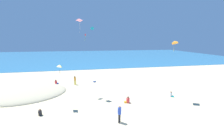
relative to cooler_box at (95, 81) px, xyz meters
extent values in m
plane|color=#C6B58C|center=(2.35, -1.96, -0.13)|extent=(120.00, 120.00, 0.00)
cube|color=teal|center=(2.35, 40.44, -0.11)|extent=(120.00, 60.00, 0.05)
ellipsoid|color=tan|center=(-10.22, -3.46, -0.13)|extent=(11.48, 8.03, 1.64)
cube|color=#2D56B7|center=(0.00, 0.00, -0.02)|extent=(0.51, 0.49, 0.23)
cube|color=white|center=(0.00, 0.00, 0.11)|extent=(0.52, 0.51, 0.04)
cylinder|color=black|center=(-5.99, -9.90, 0.13)|extent=(0.45, 0.45, 0.52)
sphere|color=#A87A5B|center=(-5.99, -9.90, 0.48)|extent=(0.21, 0.21, 0.21)
cube|color=yellow|center=(-6.07, -9.71, -0.06)|extent=(0.39, 0.45, 0.15)
cylinder|color=white|center=(9.91, -8.13, 0.13)|extent=(0.49, 0.49, 0.53)
sphere|color=#846047|center=(9.91, -8.13, 0.49)|extent=(0.21, 0.21, 0.21)
cube|color=#19ADB2|center=(10.07, -8.27, -0.06)|extent=(0.47, 0.46, 0.15)
cylinder|color=yellow|center=(-3.44, -0.85, 0.25)|extent=(0.14, 0.14, 0.78)
cylinder|color=yellow|center=(-3.27, -0.82, 0.25)|extent=(0.14, 0.14, 0.78)
cylinder|color=orange|center=(-3.36, -0.84, 0.93)|extent=(0.36, 0.36, 0.58)
sphere|color=brown|center=(-3.36, -0.84, 1.32)|extent=(0.21, 0.21, 0.21)
cylinder|color=red|center=(3.64, -8.85, 0.17)|extent=(0.45, 0.45, 0.60)
sphere|color=brown|center=(3.64, -8.85, 0.57)|extent=(0.24, 0.24, 0.24)
cube|color=orange|center=(3.41, -8.81, -0.05)|extent=(0.48, 0.37, 0.17)
cylinder|color=red|center=(-6.71, 0.16, 0.15)|extent=(0.43, 0.43, 0.57)
sphere|color=brown|center=(-6.71, 0.16, 0.54)|extent=(0.23, 0.23, 0.23)
cube|color=blue|center=(-6.49, 0.20, -0.05)|extent=(0.46, 0.36, 0.17)
cylinder|color=black|center=(1.65, -12.56, 0.30)|extent=(0.15, 0.15, 0.88)
cylinder|color=black|center=(1.76, -12.40, 0.30)|extent=(0.15, 0.15, 0.88)
cylinder|color=blue|center=(1.70, -12.48, 1.07)|extent=(0.49, 0.49, 0.66)
sphere|color=tan|center=(1.70, -12.48, 1.51)|extent=(0.24, 0.24, 0.24)
pyramid|color=orange|center=(9.19, -8.83, 7.15)|extent=(0.92, 0.80, 0.52)
cylinder|color=yellow|center=(9.20, -8.90, 6.36)|extent=(0.04, 0.07, 0.54)
cone|color=red|center=(-1.52, 8.53, 8.66)|extent=(0.63, 0.53, 0.59)
cylinder|color=#99DB33|center=(-1.52, 8.53, 7.87)|extent=(0.21, 0.09, 1.18)
cube|color=#1EADAD|center=(0.13, 7.89, 9.99)|extent=(0.96, 0.36, 0.92)
cylinder|color=purple|center=(0.13, 7.89, 9.44)|extent=(0.06, 0.11, 0.42)
pyramid|color=yellow|center=(-4.02, -8.56, 4.70)|extent=(0.80, 0.82, 0.31)
cylinder|color=black|center=(-4.04, -8.57, 4.03)|extent=(0.05, 0.05, 0.46)
pyramid|color=pink|center=(-1.86, -5.54, 9.90)|extent=(0.82, 0.74, 0.41)
cylinder|color=white|center=(-1.88, -5.58, 8.89)|extent=(0.05, 0.06, 1.13)
camera|label=1|loc=(-0.90, -23.11, 7.42)|focal=20.99mm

